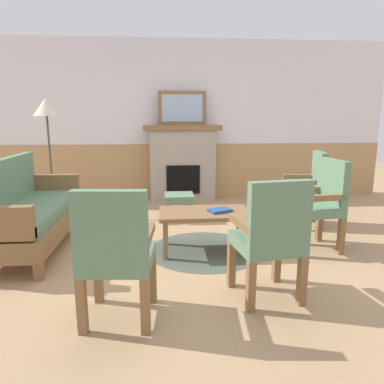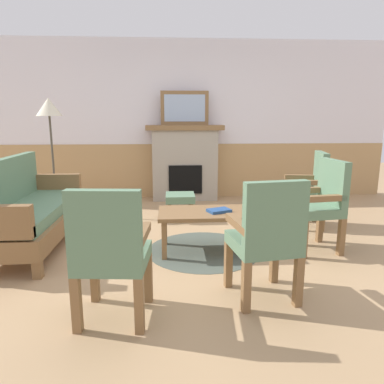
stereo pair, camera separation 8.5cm
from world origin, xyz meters
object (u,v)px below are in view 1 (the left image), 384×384
coffee_table (205,216)px  book_on_table (220,210)px  armchair_front_left (271,235)px  fireplace (182,162)px  couch (29,213)px  framed_picture (182,108)px  armchair_by_window_left (308,185)px  footstool (179,199)px  floor_lamp_by_couch (47,115)px  armchair_front_center (116,250)px  armchair_near_fireplace (321,201)px

coffee_table → book_on_table: (0.16, -0.04, 0.07)m
coffee_table → armchair_front_left: size_ratio=0.98×
fireplace → couch: fireplace is taller
couch → armchair_front_left: bearing=-30.6°
framed_picture → armchair_by_window_left: bearing=-46.9°
framed_picture → coffee_table: 2.74m
coffee_table → armchair_front_left: armchair_front_left is taller
armchair_front_left → book_on_table: bearing=102.0°
footstool → floor_lamp_by_couch: size_ratio=0.24×
footstool → book_on_table: bearing=-73.6°
couch → footstool: 1.95m
coffee_table → armchair_by_window_left: bearing=29.0°
framed_picture → armchair_front_left: 3.74m
couch → armchair_front_center: bearing=-54.3°
armchair_front_left → armchair_by_window_left: bearing=60.5°
book_on_table → armchair_front_center: 1.58m
couch → coffee_table: couch is taller
couch → book_on_table: bearing=-8.1°
fireplace → armchair_front_center: bearing=-100.0°
framed_picture → armchair_by_window_left: size_ratio=0.82×
armchair_by_window_left → footstool: bearing=165.7°
fireplace → armchair_front_left: 3.60m
fireplace → coffee_table: bearing=-87.8°
book_on_table → footstool: 1.34m
footstool → framed_picture: bearing=84.5°
couch → footstool: (1.68, 0.98, -0.11)m
armchair_front_center → couch: bearing=125.7°
coffee_table → footstool: 1.26m
armchair_near_fireplace → armchair_front_center: same height
framed_picture → footstool: size_ratio=2.00×
couch → armchair_by_window_left: size_ratio=1.84×
framed_picture → coffee_table: (0.10, -2.47, -1.17)m
coffee_table → armchair_by_window_left: size_ratio=0.98×
book_on_table → armchair_near_fireplace: (1.10, 0.01, 0.08)m
book_on_table → armchair_front_center: armchair_front_center is taller
framed_picture → floor_lamp_by_couch: 2.13m
fireplace → armchair_by_window_left: bearing=-46.9°
framed_picture → floor_lamp_by_couch: size_ratio=0.48×
coffee_table → armchair_front_center: 1.54m
framed_picture → footstool: framed_picture is taller
armchair_by_window_left → armchair_near_fireplace: bearing=-103.7°
couch → armchair_near_fireplace: size_ratio=1.84×
coffee_table → footstool: (-0.22, 1.23, -0.10)m
fireplace → armchair_near_fireplace: fireplace is taller
fireplace → armchair_front_center: (-0.67, -3.79, -0.11)m
armchair_near_fireplace → floor_lamp_by_couch: 3.80m
footstool → armchair_by_window_left: size_ratio=0.41×
framed_picture → couch: 3.08m
floor_lamp_by_couch → armchair_near_fireplace: bearing=-26.7°
armchair_front_left → floor_lamp_by_couch: bearing=131.7°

